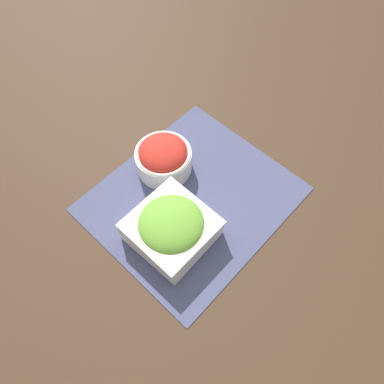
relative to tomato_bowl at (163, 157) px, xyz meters
The scene contains 4 objects.
ground_plane 0.13m from the tomato_bowl, 99.13° to the right, with size 3.00×3.00×0.00m, color #422D1E.
placemat 0.13m from the tomato_bowl, 99.13° to the right, with size 0.46×0.41×0.00m.
tomato_bowl is the anchor object (origin of this frame).
lettuce_bowl 0.19m from the tomato_bowl, 129.35° to the right, with size 0.17×0.17×0.09m.
Camera 1 is at (-0.33, -0.31, 0.81)m, focal length 35.00 mm.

